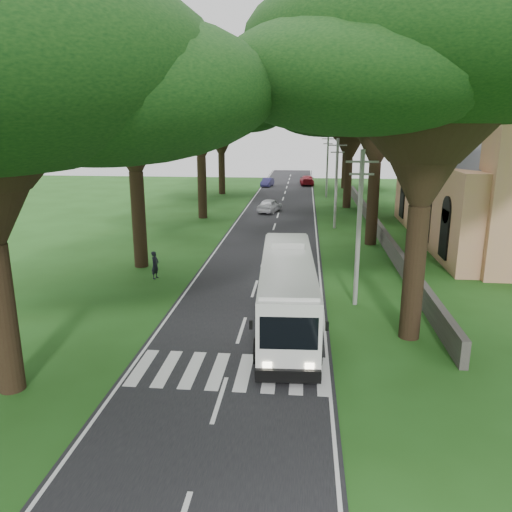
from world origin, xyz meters
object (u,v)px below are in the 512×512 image
pole_near (359,226)px  distant_car_a (270,205)px  church (500,181)px  distant_car_b (267,182)px  distant_car_c (307,180)px  pedestrian (155,265)px  pole_mid (336,182)px  pole_far (327,165)px  coach_bus (287,290)px

pole_near → distant_car_a: (-6.47, 27.90, -3.42)m
church → pole_near: church is taller
distant_car_b → distant_car_c: 6.53m
distant_car_c → pedestrian: size_ratio=2.95×
pedestrian → distant_car_b: bearing=10.1°
pole_mid → distant_car_a: bearing=129.3°
distant_car_a → pedestrian: bearing=92.7°
pole_far → distant_car_c: pole_far is taller
pole_near → distant_car_b: (-8.50, 50.86, -3.52)m
pole_near → coach_bus: pole_near is taller
distant_car_c → distant_car_b: bearing=19.9°
pole_near → pedestrian: (-11.77, 3.44, -3.32)m
coach_bus → pole_near: bearing=40.9°
pole_near → pedestrian: 12.70m
pole_mid → distant_car_b: bearing=105.4°
distant_car_a → distant_car_c: bearing=-84.0°
distant_car_a → pole_far: bearing=-103.3°
pole_near → pole_far: same height
pole_mid → coach_bus: (-3.46, -23.29, -2.39)m
pole_near → pole_far: (0.00, 40.00, 0.00)m
distant_car_b → distant_car_c: size_ratio=0.76×
pole_mid → coach_bus: 23.67m
pole_near → pole_far: size_ratio=1.00×
distant_car_b → distant_car_c: distant_car_c is taller
pedestrian → pole_mid: bearing=-21.4°
pedestrian → pole_near: bearing=-92.3°
coach_bus → distant_car_b: 54.40m
distant_car_b → pedestrian: (-3.27, -47.42, 0.19)m
coach_bus → church: bearing=47.3°
pole_far → distant_car_b: pole_far is taller
pole_near → distant_car_a: size_ratio=1.87×
pedestrian → church: bearing=-49.4°
pole_mid → pole_far: size_ratio=1.00×
pole_near → distant_car_c: bearing=92.7°
pole_far → coach_bus: size_ratio=0.70×
distant_car_c → pedestrian: bearing=76.3°
pole_far → coach_bus: bearing=-94.6°
pole_near → distant_car_b: bearing=99.5°
church → distant_car_c: church is taller
church → pole_far: (-12.36, 24.45, -0.73)m
pole_far → distant_car_a: pole_far is taller
coach_bus → pedestrian: coach_bus is taller
distant_car_a → distant_car_c: distant_car_c is taller
pole_near → coach_bus: size_ratio=0.70×
church → distant_car_a: 22.90m
church → pedestrian: 27.30m
church → pole_near: 19.88m
distant_car_a → pole_mid: bearing=144.2°
pole_far → distant_car_b: (-8.50, 10.86, -3.52)m
coach_bus → pedestrian: 10.74m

